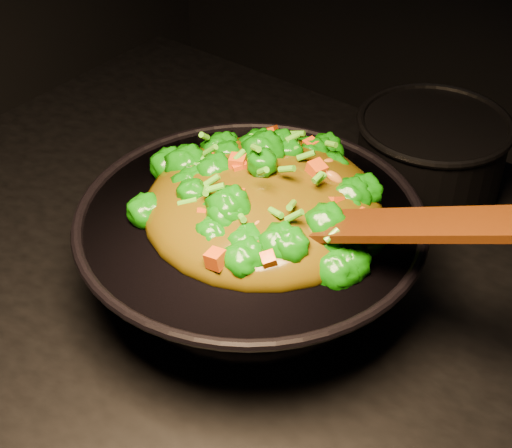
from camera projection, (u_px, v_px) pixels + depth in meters
The scene contains 4 objects.
wok at pixel (251, 254), 0.88m from camera, with size 0.37×0.37×0.10m, color black, non-canonical shape.
stir_fry at pixel (264, 177), 0.83m from camera, with size 0.26×0.26×0.09m, color #116A07, non-canonical shape.
spatula at pixel (379, 225), 0.75m from camera, with size 0.33×0.05×0.01m, color #371207.
back_pot at pixel (430, 155), 1.03m from camera, with size 0.19×0.19×0.11m, color black.
Camera 1 is at (0.36, -0.50, 1.53)m, focal length 55.00 mm.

